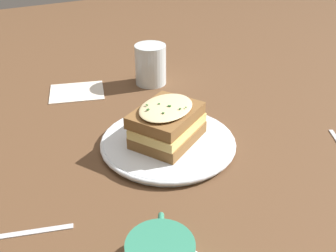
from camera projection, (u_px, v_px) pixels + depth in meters
ground_plane at (164, 154)px, 0.71m from camera, size 2.40×2.40×0.00m
dinner_plate at (168, 143)px, 0.73m from camera, size 0.25×0.25×0.01m
sandwich at (167, 123)px, 0.71m from camera, size 0.16×0.15×0.07m
water_glass at (151, 65)px, 0.95m from camera, size 0.08×0.08×0.10m
napkin at (77, 92)px, 0.93m from camera, size 0.15×0.13×0.00m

